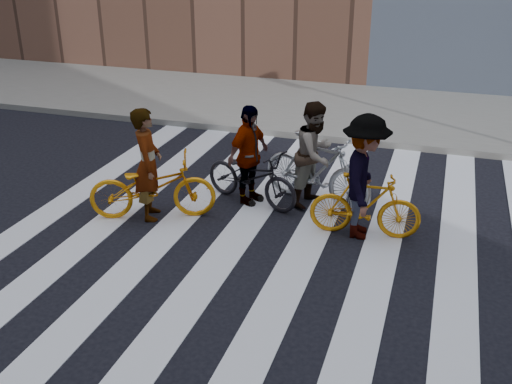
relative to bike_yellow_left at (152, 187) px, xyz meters
The scene contains 11 objects.
ground 2.20m from the bike_yellow_left, ahead, with size 100.00×100.00×0.00m, color black.
sidewalk_far 7.45m from the bike_yellow_left, 73.57° to the left, with size 100.00×5.00×0.15m, color gray.
zebra_crosswalk 2.20m from the bike_yellow_left, ahead, with size 8.25×10.00×0.01m.
bike_yellow_left is the anchor object (origin of this frame).
bike_silver_mid 2.81m from the bike_yellow_left, 29.12° to the left, with size 0.59×2.09×1.26m, color #ACB1B7.
bike_yellow_right 3.45m from the bike_yellow_left, ahead, with size 0.48×1.71×1.03m, color orange.
bike_dark_rear 1.72m from the bike_yellow_left, 37.42° to the left, with size 0.66×1.89×0.99m, color black.
rider_left 0.40m from the bike_yellow_left, behind, with size 0.68×0.45×1.87m, color slate.
rider_mid 2.79m from the bike_yellow_left, 29.62° to the left, with size 0.89×0.69×1.82m, color slate.
rider_right 3.43m from the bike_yellow_left, ahead, with size 1.26×0.73×1.96m, color slate.
rider_rear 1.71m from the bike_yellow_left, 38.46° to the left, with size 1.03×0.43×1.75m, color slate.
Camera 1 is at (2.30, -7.67, 4.43)m, focal length 42.00 mm.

